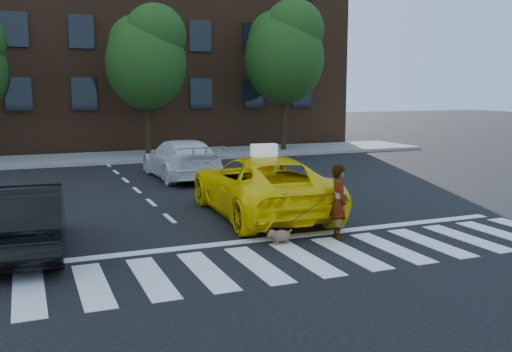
# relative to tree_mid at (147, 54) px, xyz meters

# --- Properties ---
(ground) EXTENTS (120.00, 120.00, 0.00)m
(ground) POSITION_rel_tree_mid_xyz_m (-0.53, -17.00, -4.85)
(ground) COLOR black
(ground) RESTS_ON ground
(crosswalk) EXTENTS (13.00, 2.40, 0.01)m
(crosswalk) POSITION_rel_tree_mid_xyz_m (-0.53, -17.00, -4.85)
(crosswalk) COLOR silver
(crosswalk) RESTS_ON ground
(stop_line) EXTENTS (12.00, 0.30, 0.01)m
(stop_line) POSITION_rel_tree_mid_xyz_m (-0.53, -15.40, -4.85)
(stop_line) COLOR silver
(stop_line) RESTS_ON ground
(sidewalk_far) EXTENTS (30.00, 4.00, 0.15)m
(sidewalk_far) POSITION_rel_tree_mid_xyz_m (-0.53, 0.50, -4.78)
(sidewalk_far) COLOR slate
(sidewalk_far) RESTS_ON ground
(building) EXTENTS (26.00, 10.00, 12.00)m
(building) POSITION_rel_tree_mid_xyz_m (-0.53, 8.00, 1.15)
(building) COLOR #4C2D1B
(building) RESTS_ON ground
(tree_mid) EXTENTS (3.69, 3.69, 7.10)m
(tree_mid) POSITION_rel_tree_mid_xyz_m (0.00, 0.00, 0.00)
(tree_mid) COLOR black
(tree_mid) RESTS_ON ground
(tree_right) EXTENTS (4.00, 4.00, 7.70)m
(tree_right) POSITION_rel_tree_mid_xyz_m (7.00, -0.00, 0.41)
(tree_right) COLOR black
(tree_right) RESTS_ON ground
(taxi) EXTENTS (2.85, 5.72, 1.56)m
(taxi) POSITION_rel_tree_mid_xyz_m (0.19, -13.07, -4.07)
(taxi) COLOR yellow
(taxi) RESTS_ON ground
(black_sedan) EXTENTS (1.76, 4.33, 1.40)m
(black_sedan) POSITION_rel_tree_mid_xyz_m (-5.53, -14.50, -4.15)
(black_sedan) COLOR black
(black_sedan) RESTS_ON ground
(white_suv) EXTENTS (2.11, 4.97, 1.43)m
(white_suv) POSITION_rel_tree_mid_xyz_m (-0.15, -6.31, -4.14)
(white_suv) COLOR silver
(white_suv) RESTS_ON ground
(woman) EXTENTS (0.52, 0.67, 1.63)m
(woman) POSITION_rel_tree_mid_xyz_m (0.86, -15.90, -4.04)
(woman) COLOR #999999
(woman) RESTS_ON ground
(dog) EXTENTS (0.61, 0.28, 0.35)m
(dog) POSITION_rel_tree_mid_xyz_m (-0.59, -15.90, -4.65)
(dog) COLOR #856244
(dog) RESTS_ON ground
(taxi_sign) EXTENTS (0.66, 0.31, 0.32)m
(taxi_sign) POSITION_rel_tree_mid_xyz_m (0.19, -13.27, -3.14)
(taxi_sign) COLOR white
(taxi_sign) RESTS_ON taxi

